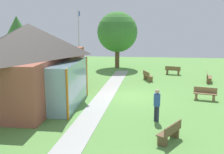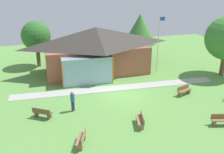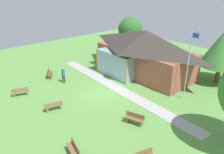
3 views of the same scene
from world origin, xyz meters
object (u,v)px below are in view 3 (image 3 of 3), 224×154
Objects in this scene: flagpole at (188,64)px; bench_front_right at (74,150)px; visitor_strolling_lawn at (63,74)px; bench_mid_left at (49,74)px; bench_front_center at (54,106)px; tree_behind_pavilion_right at (223,48)px; tree_behind_pavilion_left at (130,29)px; bench_front_left at (20,92)px; pavilion at (144,52)px; bench_mid_right at (134,119)px.

flagpole is 11.92m from bench_front_right.
bench_mid_left is at bearing 149.66° from visitor_strolling_lawn.
tree_behind_pavilion_right is at bearing -7.91° from bench_front_center.
bench_mid_left is (-12.30, 4.54, 0.00)m from bench_front_right.
flagpole is 13.97m from tree_behind_pavilion_left.
bench_front_left is at bearing -27.75° from bench_mid_left.
bench_front_center is 17.40m from tree_behind_pavilion_left.
bench_front_left is 0.29× the size of tree_behind_pavilion_left.
flagpole reaches higher than pavilion.
tree_behind_pavilion_right is (10.59, 17.03, 3.38)m from bench_front_left.
flagpole is 5.95m from tree_behind_pavilion_right.
visitor_strolling_lawn is at bearing 19.69° from bench_front_left.
bench_mid_right is (6.33, -7.97, -2.22)m from pavilion.
tree_behind_pavilion_left is 0.94× the size of tree_behind_pavilion_right.
bench_front_right is 11.14m from visitor_strolling_lawn.
flagpole is at bearing -14.55° from pavilion.
bench_mid_right is (-0.25, -6.26, -3.03)m from flagpole.
tree_behind_pavilion_left is at bearing -40.62° from bench_front_right.
tree_behind_pavilion_right is (6.79, 4.23, 1.16)m from pavilion.
visitor_strolling_lawn is (-10.05, -0.28, 0.62)m from bench_mid_right.
bench_front_left is at bearing -133.08° from flagpole.
tree_behind_pavilion_right is at bearing -111.84° from bench_mid_right.
tree_behind_pavilion_left is (-2.44, 12.25, 2.64)m from visitor_strolling_lawn.
bench_front_left is 4.70m from bench_mid_left.
bench_front_left is 11.22m from bench_mid_right.
bench_mid_left is 18.56m from tree_behind_pavilion_right.
visitor_strolling_lawn reaches higher than bench_front_left.
visitor_strolling_lawn is (-3.72, -8.25, -1.60)m from pavilion.
bench_front_center is 0.29× the size of tree_behind_pavilion_left.
tree_behind_pavilion_left is (-6.78, 15.69, 3.26)m from bench_front_center.
bench_front_left is at bearing -106.51° from pavilion.
bench_front_center is (0.62, -11.69, -2.22)m from pavilion.
bench_front_left is 1.04× the size of bench_mid_left.
pavilion is at bearing 88.09° from bench_mid_left.
bench_front_center is 17.40m from tree_behind_pavilion_right.
flagpole is at bearing -8.75° from visitor_strolling_lawn.
tree_behind_pavilion_left reaches higher than bench_front_right.
flagpole is at bearing -24.13° from tree_behind_pavilion_left.
tree_behind_pavilion_left is at bearing 28.60° from bench_front_left.
flagpole reaches higher than bench_front_center.
bench_front_right is 17.80m from tree_behind_pavilion_right.
pavilion reaches higher than visitor_strolling_lawn.
bench_front_center is 5.58m from visitor_strolling_lawn.
bench_front_center is at bearing 9.10° from bench_mid_left.
flagpole is 6.96m from bench_mid_right.
flagpole is at bearing -92.02° from tree_behind_pavilion_right.
flagpole is at bearing -17.57° from bench_front_center.
bench_front_left is 1.00× the size of bench_front_center.
tree_behind_pavilion_right is (12.88, 12.93, 3.38)m from bench_mid_left.
flagpole is 4.18× the size of bench_mid_left.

